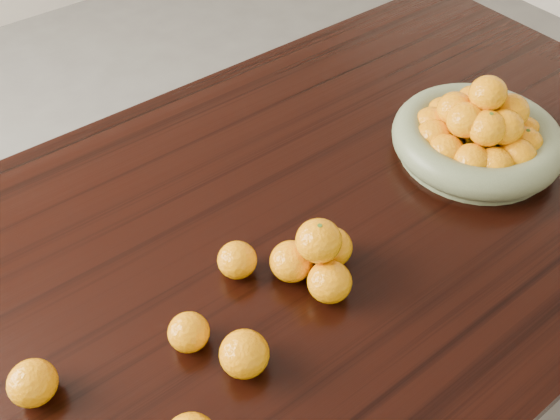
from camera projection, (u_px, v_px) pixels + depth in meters
dining_table at (263, 273)px, 1.17m from camera, size 2.00×1.00×0.75m
fruit_bowl at (478, 135)px, 1.24m from camera, size 0.34×0.34×0.18m
orange_pyramid at (318, 257)px, 1.02m from camera, size 0.15×0.14×0.12m
loose_orange_2 at (244, 354)px, 0.91m from camera, size 0.07×0.07×0.07m
loose_orange_3 at (33, 383)px, 0.87m from camera, size 0.07×0.07×0.07m
loose_orange_4 at (189, 332)px, 0.94m from camera, size 0.06×0.06×0.06m
loose_orange_5 at (237, 260)px, 1.03m from camera, size 0.07×0.07×0.06m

